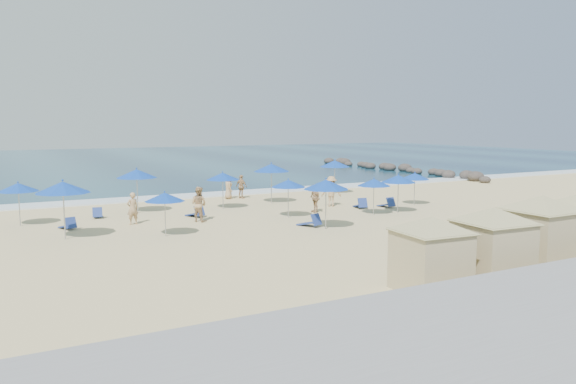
# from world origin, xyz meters

# --- Properties ---
(ground) EXTENTS (160.00, 160.00, 0.00)m
(ground) POSITION_xyz_m (0.00, 0.00, 0.00)
(ground) COLOR #DAC38A
(ground) RESTS_ON ground
(ocean) EXTENTS (160.00, 80.00, 0.06)m
(ocean) POSITION_xyz_m (0.00, 55.00, 0.03)
(ocean) COLOR #0E304D
(ocean) RESTS_ON ground
(surf_line) EXTENTS (160.00, 2.50, 0.08)m
(surf_line) POSITION_xyz_m (0.00, 15.50, 0.04)
(surf_line) COLOR white
(surf_line) RESTS_ON ground
(rock_jetty) EXTENTS (2.56, 26.66, 0.96)m
(rock_jetty) POSITION_xyz_m (24.01, 24.90, 0.36)
(rock_jetty) COLOR #2E2826
(rock_jetty) RESTS_ON ground
(trash_bin) EXTENTS (0.91, 0.91, 0.72)m
(trash_bin) POSITION_xyz_m (0.86, -4.58, 0.36)
(trash_bin) COLOR black
(trash_bin) RESTS_ON ground
(cabana_0) EXTENTS (4.10, 4.10, 2.58)m
(cabana_0) POSITION_xyz_m (-2.74, -9.71, 1.48)
(cabana_0) COLOR tan
(cabana_0) RESTS_ON ground
(cabana_1) EXTENTS (4.31, 4.31, 2.71)m
(cabana_1) POSITION_xyz_m (-0.21, -9.85, 1.55)
(cabana_1) COLOR tan
(cabana_1) RESTS_ON ground
(cabana_2) EXTENTS (4.63, 4.63, 2.91)m
(cabana_2) POSITION_xyz_m (2.56, -9.51, 1.66)
(cabana_2) COLOR tan
(cabana_2) RESTS_ON ground
(umbrella_0) EXTENTS (1.99, 1.99, 2.27)m
(umbrella_0) POSITION_xyz_m (-13.26, 8.54, 1.97)
(umbrella_0) COLOR #A5A8AD
(umbrella_0) RESTS_ON ground
(umbrella_1) EXTENTS (2.37, 2.37, 2.70)m
(umbrella_1) POSITION_xyz_m (-11.67, 3.97, 2.34)
(umbrella_1) COLOR #A5A8AD
(umbrella_1) RESTS_ON ground
(umbrella_2) EXTENTS (2.31, 2.31, 2.63)m
(umbrella_2) POSITION_xyz_m (-7.03, 9.89, 2.28)
(umbrella_2) COLOR #A5A8AD
(umbrella_2) RESTS_ON ground
(umbrella_3) EXTENTS (1.85, 1.85, 2.10)m
(umbrella_3) POSITION_xyz_m (-7.53, 2.46, 1.82)
(umbrella_3) COLOR #A5A8AD
(umbrella_3) RESTS_ON ground
(umbrella_4) EXTENTS (2.01, 2.01, 2.29)m
(umbrella_4) POSITION_xyz_m (-2.12, 8.94, 1.99)
(umbrella_4) COLOR #A5A8AD
(umbrella_4) RESTS_ON ground
(umbrella_5) EXTENTS (1.91, 1.91, 2.17)m
(umbrella_5) POSITION_xyz_m (-0.13, 4.34, 1.88)
(umbrella_5) COLOR #A5A8AD
(umbrella_5) RESTS_ON ground
(umbrella_6) EXTENTS (2.23, 2.23, 2.54)m
(umbrella_6) POSITION_xyz_m (-0.11, 0.50, 2.20)
(umbrella_6) COLOR #A5A8AD
(umbrella_6) RESTS_ON ground
(umbrella_7) EXTENTS (2.34, 2.34, 2.66)m
(umbrella_7) POSITION_xyz_m (1.54, 9.71, 2.31)
(umbrella_7) COLOR #A5A8AD
(umbrella_7) RESTS_ON ground
(umbrella_8) EXTENTS (1.88, 1.88, 2.13)m
(umbrella_8) POSITION_xyz_m (4.51, 2.80, 1.85)
(umbrella_8) COLOR #A5A8AD
(umbrella_8) RESTS_ON ground
(umbrella_9) EXTENTS (2.23, 2.23, 2.54)m
(umbrella_9) POSITION_xyz_m (7.89, 12.02, 2.20)
(umbrella_9) COLOR #A5A8AD
(umbrella_9) RESTS_ON ground
(umbrella_10) EXTENTS (1.86, 1.86, 2.11)m
(umbrella_10) POSITION_xyz_m (9.16, 4.73, 1.83)
(umbrella_10) COLOR #A5A8AD
(umbrella_10) RESTS_ON ground
(umbrella_11) EXTENTS (2.00, 2.00, 2.28)m
(umbrella_11) POSITION_xyz_m (6.23, 2.77, 1.98)
(umbrella_11) COLOR #A5A8AD
(umbrella_11) RESTS_ON ground
(beach_chair_0) EXTENTS (0.79, 1.27, 0.65)m
(beach_chair_0) POSITION_xyz_m (-11.25, 6.36, 0.22)
(beach_chair_0) COLOR navy
(beach_chair_0) RESTS_ON ground
(beach_chair_1) EXTENTS (0.68, 1.21, 0.63)m
(beach_chair_1) POSITION_xyz_m (-9.40, 9.19, 0.22)
(beach_chair_1) COLOR navy
(beach_chair_1) RESTS_ON ground
(beach_chair_2) EXTENTS (0.85, 1.34, 0.68)m
(beach_chair_2) POSITION_xyz_m (-4.54, 6.89, 0.24)
(beach_chair_2) COLOR navy
(beach_chair_2) RESTS_ON ground
(beach_chair_3) EXTENTS (0.95, 1.38, 0.70)m
(beach_chair_3) POSITION_xyz_m (-0.41, 1.39, 0.24)
(beach_chair_3) COLOR navy
(beach_chair_3) RESTS_ON ground
(beach_chair_4) EXTENTS (0.88, 1.35, 0.68)m
(beach_chair_4) POSITION_xyz_m (5.32, 5.13, 0.24)
(beach_chair_4) COLOR navy
(beach_chair_4) RESTS_ON ground
(beach_chair_5) EXTENTS (0.55, 1.22, 0.67)m
(beach_chair_5) POSITION_xyz_m (6.99, 4.68, 0.23)
(beach_chair_5) COLOR navy
(beach_chair_5) RESTS_ON ground
(beachgoer_0) EXTENTS (0.67, 0.51, 1.65)m
(beachgoer_0) POSITION_xyz_m (-8.14, 6.28, 0.83)
(beachgoer_0) COLOR tan
(beachgoer_0) RESTS_ON ground
(beachgoer_1) EXTENTS (1.09, 1.14, 1.85)m
(beachgoer_1) POSITION_xyz_m (-4.86, 5.49, 0.93)
(beachgoer_1) COLOR tan
(beachgoer_1) RESTS_ON ground
(beachgoer_2) EXTENTS (0.44, 0.99, 1.66)m
(beachgoer_2) POSITION_xyz_m (2.11, 5.21, 0.83)
(beachgoer_2) COLOR tan
(beachgoer_2) RESTS_ON ground
(beachgoer_3) EXTENTS (1.41, 1.24, 1.89)m
(beachgoer_3) POSITION_xyz_m (4.21, 6.73, 0.94)
(beachgoer_3) COLOR tan
(beachgoer_3) RESTS_ON ground
(beachgoer_4) EXTENTS (0.54, 0.81, 1.64)m
(beachgoer_4) POSITION_xyz_m (-0.11, 13.00, 0.82)
(beachgoer_4) COLOR tan
(beachgoer_4) RESTS_ON ground
(beachgoer_5) EXTENTS (0.75, 1.04, 1.64)m
(beachgoer_5) POSITION_xyz_m (0.77, 12.79, 0.82)
(beachgoer_5) COLOR tan
(beachgoer_5) RESTS_ON ground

